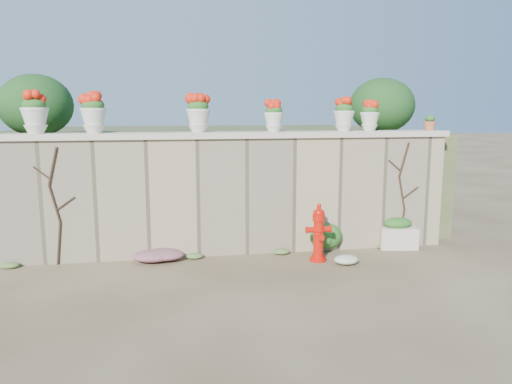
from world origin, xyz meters
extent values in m
plane|color=#4F3F27|center=(0.00, 0.00, 0.00)|extent=(80.00, 80.00, 0.00)
cube|color=gray|center=(0.00, 1.80, 1.00)|extent=(8.00, 0.40, 2.00)
cube|color=beige|center=(0.00, 1.80, 2.05)|extent=(8.10, 0.52, 0.10)
cube|color=#384C23|center=(0.00, 5.00, 1.00)|extent=(9.00, 6.00, 2.00)
ellipsoid|color=#143814|center=(-3.20, 3.00, 2.55)|extent=(1.30, 1.30, 1.10)
ellipsoid|color=#143814|center=(3.40, 3.00, 2.55)|extent=(1.30, 1.30, 1.10)
cylinder|color=black|center=(-2.66, 1.58, 0.35)|extent=(0.12, 0.04, 0.70)
cylinder|color=black|center=(-2.69, 1.58, 1.00)|extent=(0.17, 0.04, 0.61)
cylinder|color=black|center=(-2.67, 1.58, 1.60)|extent=(0.18, 0.04, 0.61)
cylinder|color=black|center=(-2.52, 1.58, 1.00)|extent=(0.30, 0.02, 0.22)
cylinder|color=black|center=(-2.85, 1.58, 1.50)|extent=(0.25, 0.02, 0.21)
cylinder|color=black|center=(3.24, 1.58, 0.35)|extent=(0.12, 0.04, 0.70)
cylinder|color=black|center=(3.22, 1.58, 1.00)|extent=(0.17, 0.04, 0.61)
cylinder|color=black|center=(3.23, 1.58, 1.60)|extent=(0.18, 0.04, 0.61)
cylinder|color=black|center=(3.38, 1.58, 1.00)|extent=(0.30, 0.02, 0.22)
cylinder|color=black|center=(3.05, 1.58, 1.50)|extent=(0.25, 0.02, 0.21)
cylinder|color=red|center=(1.51, 1.04, 0.02)|extent=(0.27, 0.27, 0.05)
cylinder|color=red|center=(1.51, 1.04, 0.39)|extent=(0.17, 0.17, 0.60)
cylinder|color=red|center=(1.51, 1.04, 0.53)|extent=(0.20, 0.20, 0.04)
cylinder|color=red|center=(1.51, 1.04, 0.74)|extent=(0.20, 0.20, 0.12)
ellipsoid|color=red|center=(1.51, 1.04, 0.83)|extent=(0.18, 0.18, 0.14)
cylinder|color=red|center=(1.51, 1.04, 0.91)|extent=(0.07, 0.07, 0.10)
cylinder|color=red|center=(1.37, 1.04, 0.53)|extent=(0.14, 0.10, 0.10)
cylinder|color=red|center=(1.64, 1.03, 0.53)|extent=(0.14, 0.10, 0.10)
cylinder|color=red|center=(1.51, 0.93, 0.44)|extent=(0.09, 0.10, 0.09)
cube|color=beige|center=(3.15, 1.55, 0.19)|extent=(0.72, 0.50, 0.39)
ellipsoid|color=#1E5119|center=(3.15, 1.55, 0.46)|extent=(0.56, 0.39, 0.20)
ellipsoid|color=#1E5119|center=(1.76, 1.55, 0.31)|extent=(0.65, 0.58, 0.62)
ellipsoid|color=#AD2273|center=(-1.03, 1.44, 0.12)|extent=(0.93, 0.62, 0.25)
ellipsoid|color=white|center=(1.88, 0.74, 0.09)|extent=(0.53, 0.42, 0.19)
ellipsoid|color=#1E5119|center=(-2.94, 1.80, 2.55)|extent=(0.36, 0.36, 0.22)
ellipsoid|color=red|center=(-2.94, 1.80, 2.65)|extent=(0.32, 0.32, 0.23)
ellipsoid|color=#1E5119|center=(-2.05, 1.80, 2.55)|extent=(0.36, 0.36, 0.21)
ellipsoid|color=red|center=(-2.05, 1.80, 2.63)|extent=(0.31, 0.31, 0.22)
ellipsoid|color=#1E5119|center=(-0.37, 1.80, 2.53)|extent=(0.34, 0.34, 0.21)
ellipsoid|color=red|center=(-0.37, 1.80, 2.62)|extent=(0.30, 0.30, 0.22)
ellipsoid|color=#1E5119|center=(0.91, 1.80, 2.46)|extent=(0.29, 0.29, 0.17)
ellipsoid|color=red|center=(0.91, 1.80, 2.54)|extent=(0.25, 0.25, 0.18)
ellipsoid|color=#1E5119|center=(2.16, 1.80, 2.49)|extent=(0.32, 0.32, 0.19)
ellipsoid|color=red|center=(2.16, 1.80, 2.57)|extent=(0.28, 0.28, 0.20)
ellipsoid|color=#1E5119|center=(2.64, 1.80, 2.47)|extent=(0.29, 0.29, 0.18)
ellipsoid|color=red|center=(2.64, 1.80, 2.54)|extent=(0.26, 0.26, 0.18)
ellipsoid|color=#1E5119|center=(3.80, 1.80, 2.30)|extent=(0.18, 0.18, 0.13)
camera|label=1|loc=(-0.89, -6.62, 2.49)|focal=35.00mm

